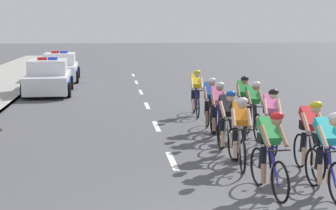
% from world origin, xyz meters
% --- Properties ---
extents(kerb_edge, '(0.16, 60.00, 0.13)m').
position_xyz_m(kerb_edge, '(-5.14, 14.00, 0.07)').
color(kerb_edge, '#9E9E99').
rests_on(kerb_edge, ground).
extents(lane_markings_centre, '(0.14, 29.60, 0.01)m').
position_xyz_m(lane_markings_centre, '(0.00, 11.11, 0.00)').
color(lane_markings_centre, white).
rests_on(lane_markings_centre, ground).
extents(cyclist_lead, '(0.45, 1.72, 1.56)m').
position_xyz_m(cyclist_lead, '(1.43, 2.66, 0.79)').
color(cyclist_lead, black).
rests_on(cyclist_lead, ground).
extents(cyclist_second, '(0.42, 1.72, 1.56)m').
position_xyz_m(cyclist_second, '(2.40, 2.49, 0.79)').
color(cyclist_second, black).
rests_on(cyclist_second, ground).
extents(cyclist_third, '(0.45, 1.72, 1.56)m').
position_xyz_m(cyclist_third, '(1.34, 4.43, 0.79)').
color(cyclist_third, black).
rests_on(cyclist_third, ground).
extents(cyclist_fourth, '(0.42, 1.72, 1.56)m').
position_xyz_m(cyclist_fourth, '(2.59, 3.77, 0.79)').
color(cyclist_fourth, black).
rests_on(cyclist_fourth, ground).
extents(cyclist_fifth, '(0.43, 1.72, 1.56)m').
position_xyz_m(cyclist_fifth, '(1.31, 5.52, 0.79)').
color(cyclist_fifth, black).
rests_on(cyclist_fifth, ground).
extents(cyclist_sixth, '(0.45, 1.72, 1.56)m').
position_xyz_m(cyclist_sixth, '(2.40, 5.73, 0.79)').
color(cyclist_sixth, black).
rests_on(cyclist_sixth, ground).
extents(cyclist_seventh, '(0.42, 1.72, 1.56)m').
position_xyz_m(cyclist_seventh, '(1.46, 7.27, 0.79)').
color(cyclist_seventh, black).
rests_on(cyclist_seventh, ground).
extents(cyclist_eighth, '(0.42, 1.72, 1.56)m').
position_xyz_m(cyclist_eighth, '(2.41, 7.31, 0.79)').
color(cyclist_eighth, black).
rests_on(cyclist_eighth, ground).
extents(cyclist_ninth, '(0.42, 1.72, 1.56)m').
position_xyz_m(cyclist_ninth, '(1.46, 8.33, 0.79)').
color(cyclist_ninth, black).
rests_on(cyclist_ninth, ground).
extents(cyclist_tenth, '(0.45, 1.72, 1.56)m').
position_xyz_m(cyclist_tenth, '(2.50, 8.75, 0.79)').
color(cyclist_tenth, black).
rests_on(cyclist_tenth, ground).
extents(cyclist_eleventh, '(0.42, 1.72, 1.56)m').
position_xyz_m(cyclist_eleventh, '(1.46, 10.83, 0.79)').
color(cyclist_eleventh, black).
rests_on(cyclist_eleventh, ground).
extents(police_car_nearest, '(2.11, 4.46, 1.59)m').
position_xyz_m(police_car_nearest, '(-4.01, 16.97, 0.68)').
color(police_car_nearest, silver).
rests_on(police_car_nearest, ground).
extents(police_car_second, '(2.10, 4.45, 1.59)m').
position_xyz_m(police_car_second, '(-4.01, 22.36, 0.68)').
color(police_car_second, white).
rests_on(police_car_second, ground).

